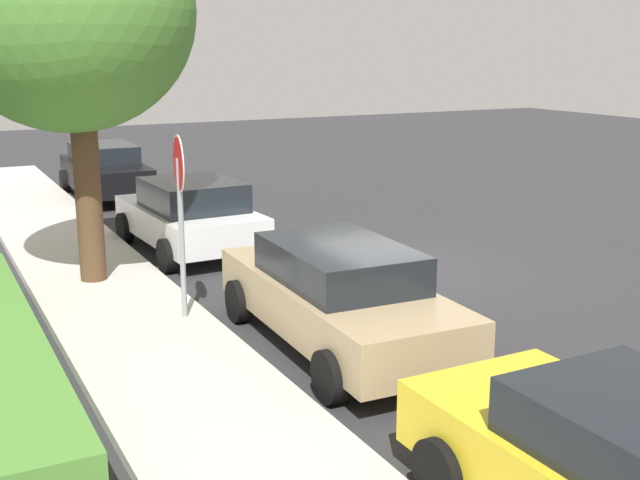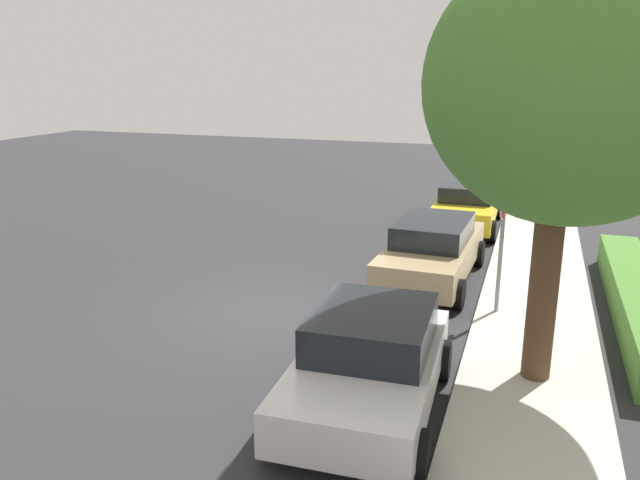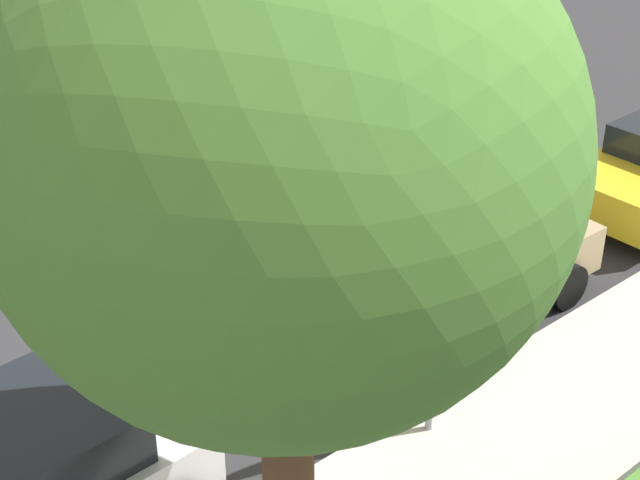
% 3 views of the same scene
% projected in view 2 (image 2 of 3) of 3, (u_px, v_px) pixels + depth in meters
% --- Properties ---
extents(ground_plane, '(60.00, 60.00, 0.00)m').
position_uv_depth(ground_plane, '(269.00, 311.00, 12.68)').
color(ground_plane, '#2D2D30').
extents(sidewalk_curb, '(32.00, 2.20, 0.14)m').
position_uv_depth(sidewalk_curb, '(533.00, 343.00, 11.04)').
color(sidewalk_curb, beige).
rests_on(sidewalk_curb, ground_plane).
extents(stop_sign, '(0.81, 0.13, 2.81)m').
position_uv_depth(stop_sign, '(503.00, 222.00, 11.86)').
color(stop_sign, gray).
rests_on(stop_sign, ground_plane).
extents(parked_car_tan, '(4.63, 2.10, 1.46)m').
position_uv_depth(parked_car_tan, '(432.00, 249.00, 14.32)').
color(parked_car_tan, tan).
rests_on(parked_car_tan, ground_plane).
extents(parked_car_white, '(3.95, 2.23, 1.47)m').
position_uv_depth(parked_car_white, '(369.00, 361.00, 8.86)').
color(parked_car_white, white).
rests_on(parked_car_white, ground_plane).
extents(parked_car_yellow, '(4.61, 1.98, 1.39)m').
position_uv_depth(parked_car_yellow, '(467.00, 204.00, 19.20)').
color(parked_car_yellow, yellow).
rests_on(parked_car_yellow, ground_plane).
extents(street_tree_near_corner, '(4.08, 4.08, 6.51)m').
position_uv_depth(street_tree_near_corner, '(573.00, 86.00, 8.44)').
color(street_tree_near_corner, '#513823').
rests_on(street_tree_near_corner, ground_plane).
extents(front_yard_hedge, '(7.45, 0.85, 0.73)m').
position_uv_depth(front_yard_hedge, '(636.00, 299.00, 12.33)').
color(front_yard_hedge, '#4C8433').
rests_on(front_yard_hedge, ground_plane).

